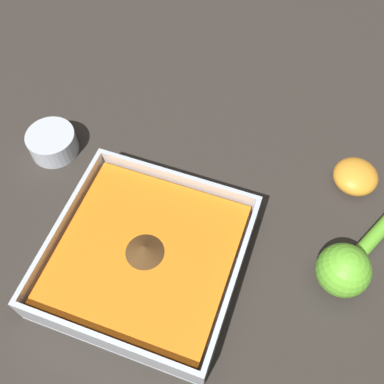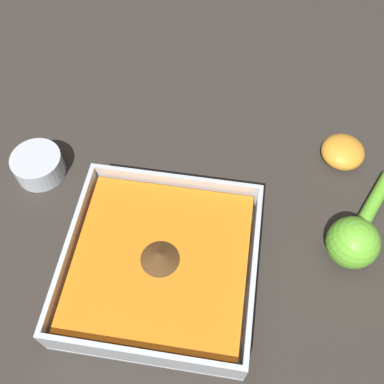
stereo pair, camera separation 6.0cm
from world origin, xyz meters
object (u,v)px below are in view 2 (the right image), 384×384
at_px(spice_bowl, 39,166).
at_px(lemon_squeezer, 356,237).
at_px(lemon_half, 343,152).
at_px(square_dish, 161,265).

xyz_separation_m(spice_bowl, lemon_squeezer, (-0.44, 0.05, 0.01)).
bearing_deg(spice_bowl, lemon_squeezer, 173.02).
relative_size(lemon_squeezer, lemon_half, 2.61).
height_order(square_dish, lemon_half, square_dish).
relative_size(spice_bowl, lemon_half, 1.14).
height_order(square_dish, spice_bowl, square_dish).
height_order(square_dish, lemon_squeezer, lemon_squeezer).
distance_m(spice_bowl, lemon_squeezer, 0.44).
bearing_deg(lemon_half, lemon_squeezer, 93.56).
distance_m(lemon_squeezer, lemon_half, 0.14).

